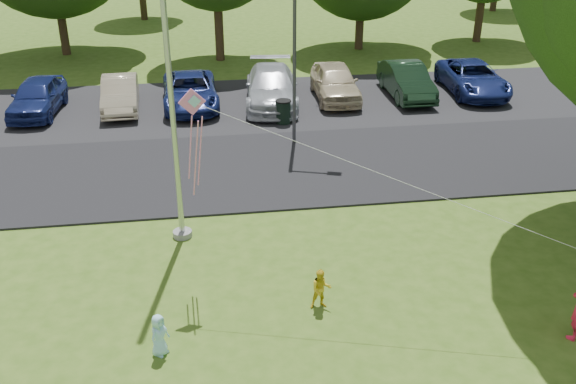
{
  "coord_description": "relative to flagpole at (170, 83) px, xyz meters",
  "views": [
    {
      "loc": [
        -2.88,
        -9.84,
        8.52
      ],
      "look_at": [
        -0.85,
        4.0,
        1.6
      ],
      "focal_mm": 40.0,
      "sensor_mm": 36.0,
      "label": 1
    }
  ],
  "objects": [
    {
      "name": "ground",
      "position": [
        3.5,
        -5.0,
        -4.17
      ],
      "size": [
        120.0,
        120.0,
        0.0
      ],
      "primitive_type": "plane",
      "color": "#3C6019",
      "rests_on": "ground"
    },
    {
      "name": "park_road",
      "position": [
        3.5,
        4.0,
        -4.14
      ],
      "size": [
        60.0,
        6.0,
        0.06
      ],
      "primitive_type": "cube",
      "color": "black",
      "rests_on": "ground"
    },
    {
      "name": "parking_strip",
      "position": [
        3.5,
        10.5,
        -4.14
      ],
      "size": [
        42.0,
        7.0,
        0.06
      ],
      "primitive_type": "cube",
      "color": "black",
      "rests_on": "ground"
    },
    {
      "name": "flagpole",
      "position": [
        0.0,
        0.0,
        0.0
      ],
      "size": [
        0.5,
        0.5,
        10.0
      ],
      "color": "#B7BABF",
      "rests_on": "ground"
    },
    {
      "name": "street_lamp",
      "position": [
        4.13,
        5.93,
        -0.54
      ],
      "size": [
        1.65,
        0.66,
        6.03
      ],
      "rotation": [
        0.0,
        0.0,
        -0.31
      ],
      "color": "#3F3F44",
      "rests_on": "ground"
    },
    {
      "name": "trash_can",
      "position": [
        3.79,
        8.0,
        -3.69
      ],
      "size": [
        0.6,
        0.6,
        0.95
      ],
      "rotation": [
        0.0,
        0.0,
        0.29
      ],
      "color": "black",
      "rests_on": "ground"
    },
    {
      "name": "parked_cars",
      "position": [
        4.0,
        10.48,
        -3.42
      ],
      "size": [
        20.18,
        5.34,
        1.47
      ],
      "color": "navy",
      "rests_on": "ground"
    },
    {
      "name": "child_yellow",
      "position": [
        3.0,
        -3.55,
        -3.69
      ],
      "size": [
        0.46,
        0.36,
        0.94
      ],
      "primitive_type": "imported",
      "rotation": [
        0.0,
        0.0,
        -0.0
      ],
      "color": "gold",
      "rests_on": "ground"
    },
    {
      "name": "child_blue",
      "position": [
        -0.42,
        -4.6,
        -3.71
      ],
      "size": [
        0.51,
        0.53,
        0.92
      ],
      "primitive_type": "imported",
      "rotation": [
        0.0,
        0.0,
        0.91
      ],
      "color": "#A6E7FF",
      "rests_on": "ground"
    },
    {
      "name": "kite",
      "position": [
        0.75,
        -2.18,
        -0.32
      ],
      "size": [
        7.78,
        3.5,
        2.68
      ],
      "rotation": [
        0.0,
        0.0,
        0.11
      ],
      "color": "pink",
      "rests_on": "ground"
    }
  ]
}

